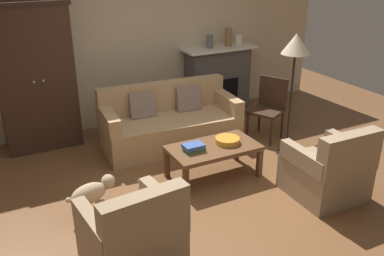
% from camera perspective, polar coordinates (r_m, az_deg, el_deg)
% --- Properties ---
extents(ground_plane, '(9.60, 9.60, 0.00)m').
position_cam_1_polar(ground_plane, '(5.03, 1.44, -8.62)').
color(ground_plane, brown).
extents(back_wall, '(7.20, 0.10, 2.80)m').
position_cam_1_polar(back_wall, '(6.74, -9.17, 12.15)').
color(back_wall, beige).
rests_on(back_wall, ground).
extents(fireplace, '(1.26, 0.48, 1.12)m').
position_cam_1_polar(fireplace, '(7.35, 3.46, 6.62)').
color(fireplace, '#4C4947').
rests_on(fireplace, ground).
extents(armoire, '(1.06, 0.57, 2.03)m').
position_cam_1_polar(armoire, '(6.22, -20.28, 6.48)').
color(armoire, '#382319').
rests_on(armoire, ground).
extents(couch, '(1.97, 0.98, 0.86)m').
position_cam_1_polar(couch, '(6.09, -3.05, 0.56)').
color(couch, tan).
rests_on(couch, ground).
extents(coffee_table, '(1.10, 0.60, 0.42)m').
position_cam_1_polar(coffee_table, '(5.19, 2.89, -2.99)').
color(coffee_table, brown).
rests_on(coffee_table, ground).
extents(fruit_bowl, '(0.30, 0.30, 0.07)m').
position_cam_1_polar(fruit_bowl, '(5.25, 4.78, -1.66)').
color(fruit_bowl, orange).
rests_on(fruit_bowl, coffee_table).
extents(book_stack, '(0.26, 0.18, 0.09)m').
position_cam_1_polar(book_stack, '(5.03, 0.23, -2.62)').
color(book_stack, '#427A4C').
rests_on(book_stack, coffee_table).
extents(mantel_vase_slate, '(0.11, 0.11, 0.21)m').
position_cam_1_polar(mantel_vase_slate, '(7.09, 2.38, 11.51)').
color(mantel_vase_slate, '#565B66').
rests_on(mantel_vase_slate, fireplace).
extents(mantel_vase_bronze, '(0.12, 0.12, 0.30)m').
position_cam_1_polar(mantel_vase_bronze, '(7.26, 4.92, 12.05)').
color(mantel_vase_bronze, olive).
rests_on(mantel_vase_bronze, fireplace).
extents(mantel_vase_cream, '(0.14, 0.14, 0.17)m').
position_cam_1_polar(mantel_vase_cream, '(7.38, 6.24, 11.70)').
color(mantel_vase_cream, beige).
rests_on(mantel_vase_cream, fireplace).
extents(armchair_near_left, '(0.85, 0.84, 0.88)m').
position_cam_1_polar(armchair_near_left, '(3.87, -7.90, -14.23)').
color(armchair_near_left, '#997F60').
rests_on(armchair_near_left, ground).
extents(armchair_near_right, '(0.80, 0.79, 0.88)m').
position_cam_1_polar(armchair_near_right, '(5.06, 17.79, -5.55)').
color(armchair_near_right, '#997F60').
rests_on(armchair_near_right, ground).
extents(side_chair_wooden, '(0.59, 0.59, 0.90)m').
position_cam_1_polar(side_chair_wooden, '(6.38, 10.29, 3.15)').
color(side_chair_wooden, '#382319').
rests_on(side_chair_wooden, ground).
extents(floor_lamp, '(0.36, 0.36, 1.66)m').
position_cam_1_polar(floor_lamp, '(5.60, 13.68, 9.97)').
color(floor_lamp, black).
rests_on(floor_lamp, ground).
extents(dog, '(0.56, 0.29, 0.39)m').
position_cam_1_polar(dog, '(4.68, -13.30, -8.48)').
color(dog, tan).
rests_on(dog, ground).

